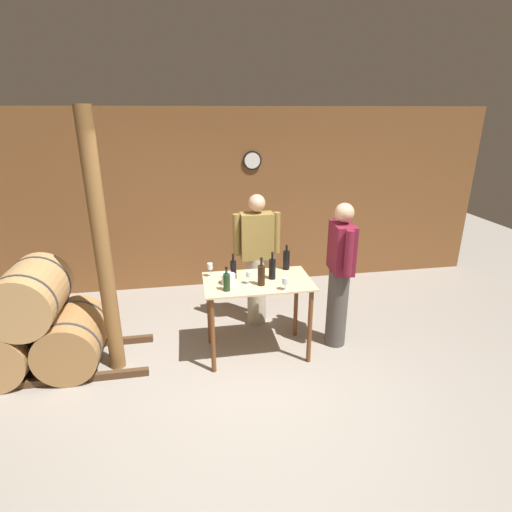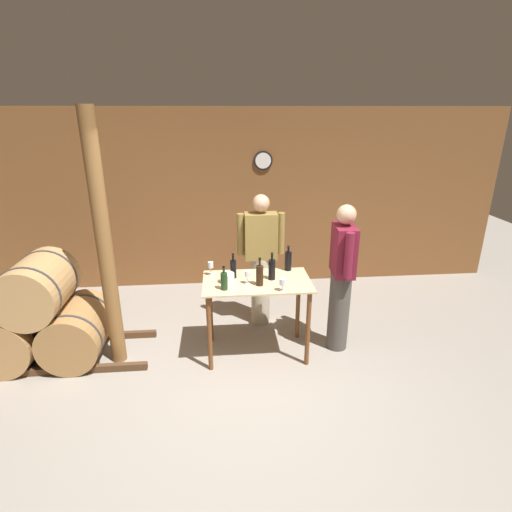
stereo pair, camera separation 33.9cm
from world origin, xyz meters
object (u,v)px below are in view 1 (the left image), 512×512
object	(u,v)px
wine_bottle_far_left	(227,282)
wine_glass_near_center	(249,275)
wine_bottle_right	(272,269)
wine_bottle_left	(233,269)
wine_glass_near_right	(285,281)
wine_bottle_far_right	(286,260)
wine_glass_near_left	(210,267)
person_visitor_with_scarf	(257,258)
wine_bottle_center	(261,275)
wooden_post	(102,250)
ice_bucket	(229,279)
person_host	(340,273)

from	to	relation	value
wine_bottle_far_left	wine_glass_near_center	distance (m)	0.28
wine_bottle_right	wine_glass_near_center	xyz separation A→B (m)	(-0.27, -0.10, -0.01)
wine_bottle_left	wine_glass_near_right	world-z (taller)	wine_bottle_left
wine_bottle_far_left	wine_bottle_far_right	bearing A→B (deg)	32.10
wine_glass_near_left	wine_glass_near_center	size ratio (longest dim) A/B	1.09
wine_bottle_far_right	wine_glass_near_right	world-z (taller)	wine_bottle_far_right
wine_bottle_far_right	person_visitor_with_scarf	world-z (taller)	person_visitor_with_scarf
wine_bottle_center	person_visitor_with_scarf	world-z (taller)	person_visitor_with_scarf
wine_bottle_center	wine_glass_near_right	xyz separation A→B (m)	(0.22, -0.17, -0.02)
wooden_post	ice_bucket	size ratio (longest dim) A/B	18.14
wine_bottle_far_left	wine_bottle_right	distance (m)	0.57
wooden_post	wine_bottle_left	bearing A→B (deg)	5.01
wine_bottle_right	person_visitor_with_scarf	size ratio (longest dim) A/B	0.18
wine_bottle_center	person_visitor_with_scarf	distance (m)	0.84
wooden_post	ice_bucket	distance (m)	1.30
wine_glass_near_right	person_host	distance (m)	0.78
wine_glass_near_left	person_visitor_with_scarf	bearing A→B (deg)	39.40
wine_bottle_left	person_visitor_with_scarf	world-z (taller)	person_visitor_with_scarf
wine_bottle_far_left	person_visitor_with_scarf	xyz separation A→B (m)	(0.47, 0.90, -0.10)
ice_bucket	person_host	world-z (taller)	person_host
wine_glass_near_right	wine_glass_near_center	bearing A→B (deg)	148.13
wine_bottle_left	wine_bottle_right	size ratio (longest dim) A/B	0.92
wine_bottle_right	person_host	bearing A→B (deg)	-0.08
wine_bottle_center	wine_glass_near_right	world-z (taller)	wine_bottle_center
wine_bottle_left	wine_glass_near_right	distance (m)	0.63
wine_bottle_left	person_visitor_with_scarf	distance (m)	0.71
wine_bottle_center	person_host	bearing A→B (deg)	8.79
wine_bottle_far_right	person_visitor_with_scarf	bearing A→B (deg)	122.21
wooden_post	wine_glass_near_center	distance (m)	1.49
wine_glass_near_left	person_host	bearing A→B (deg)	-6.91
wine_bottle_left	wine_bottle_right	distance (m)	0.42
wine_bottle_left	wine_glass_near_left	bearing A→B (deg)	159.43
wine_bottle_right	wine_bottle_left	bearing A→B (deg)	168.98
wine_glass_near_center	person_visitor_with_scarf	distance (m)	0.81
wooden_post	wine_glass_near_right	bearing A→B (deg)	-8.78
wine_bottle_far_left	wooden_post	bearing A→B (deg)	171.15
wine_glass_near_center	person_host	size ratio (longest dim) A/B	0.08
wine_bottle_right	wine_glass_near_left	bearing A→B (deg)	165.30
wine_bottle_center	wine_glass_near_right	bearing A→B (deg)	-37.12
wine_bottle_far_left	wine_glass_near_right	world-z (taller)	wine_bottle_far_left
wine_glass_near_right	wooden_post	bearing A→B (deg)	171.22
wooden_post	wine_bottle_far_right	bearing A→B (deg)	8.17
wine_bottle_center	wine_bottle_far_right	size ratio (longest dim) A/B	1.04
person_host	wooden_post	bearing A→B (deg)	-179.27
wine_bottle_far_left	person_visitor_with_scarf	distance (m)	1.02
wine_bottle_left	wine_glass_near_center	world-z (taller)	wine_bottle_left
wine_bottle_center	ice_bucket	bearing A→B (deg)	163.91
ice_bucket	wine_glass_near_center	bearing A→B (deg)	-13.02
wine_bottle_right	wine_glass_near_right	xyz separation A→B (m)	(0.07, -0.31, -0.02)
wine_bottle_center	wine_bottle_far_right	bearing A→B (deg)	46.70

